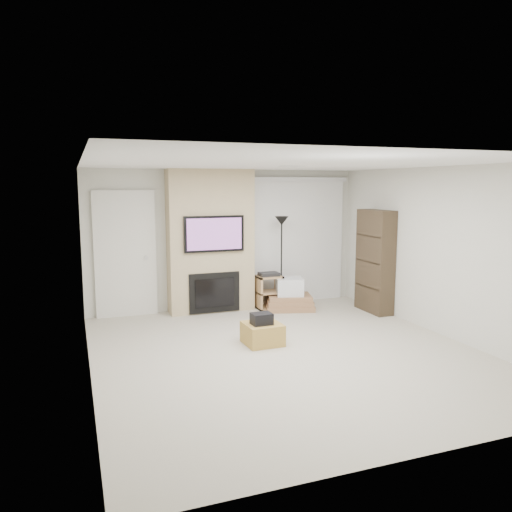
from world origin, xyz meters
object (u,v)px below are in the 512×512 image
object	(u,v)px
bookshelf	(375,261)
floor_lamp	(282,236)
ottoman	(262,334)
box_stack	(289,297)
av_stand	(269,290)

from	to	relation	value
bookshelf	floor_lamp	bearing A→B (deg)	148.96
ottoman	box_stack	size ratio (longest dim) A/B	0.50
ottoman	av_stand	xyz separation A→B (m)	(0.85, 1.89, 0.20)
ottoman	av_stand	bearing A→B (deg)	65.83
ottoman	box_stack	world-z (taller)	box_stack
ottoman	bookshelf	bearing A→B (deg)	22.39
av_stand	box_stack	xyz separation A→B (m)	(0.33, -0.19, -0.13)
av_stand	floor_lamp	bearing A→B (deg)	-0.53
floor_lamp	av_stand	distance (m)	1.00
ottoman	av_stand	distance (m)	2.08
ottoman	av_stand	world-z (taller)	av_stand
floor_lamp	box_stack	xyz separation A→B (m)	(0.08, -0.19, -1.10)
floor_lamp	box_stack	world-z (taller)	floor_lamp
av_stand	ottoman	bearing A→B (deg)	-114.17
floor_lamp	av_stand	size ratio (longest dim) A/B	2.53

